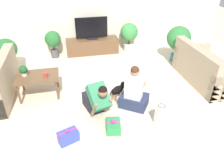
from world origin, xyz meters
TOP-DOWN VIEW (x-y plane):
  - ground_plane at (0.00, 0.00)m, footprint 16.00×16.00m
  - wall_back at (0.00, 2.63)m, footprint 8.40×0.06m
  - sofa_right at (2.37, 0.13)m, footprint 0.94×1.72m
  - coffee_table at (-1.42, 0.34)m, footprint 0.87×0.63m
  - tv_console at (0.00, 2.35)m, footprint 1.53×0.43m
  - tv at (0.00, 2.35)m, footprint 0.92×0.20m
  - potted_plant_corner_left at (-2.23, 1.70)m, footprint 0.52×0.52m
  - potted_plant_back_left at (-1.12, 2.30)m, footprint 0.45×0.45m
  - potted_plant_corner_right at (2.23, 1.34)m, footprint 0.64×0.64m
  - potted_plant_back_right at (1.12, 2.30)m, footprint 0.53×0.53m
  - person_kneeling at (-0.32, -0.53)m, footprint 0.51×0.81m
  - person_sitting at (0.42, -0.48)m, footprint 0.66×0.63m
  - dog at (0.21, -0.13)m, footprint 0.44×0.32m
  - gift_box_a at (-0.12, -1.06)m, footprint 0.29×0.34m
  - gift_box_b at (-0.89, -1.17)m, footprint 0.36×0.27m
  - gift_bag_a at (0.73, -1.07)m, footprint 0.22×0.16m
  - mug at (-1.24, 0.27)m, footprint 0.12×0.08m
  - tabletop_plant at (-1.67, 0.40)m, footprint 0.17×0.17m

SIDE VIEW (x-z plane):
  - ground_plane at x=0.00m, z-range 0.00..0.00m
  - gift_box_a at x=-0.12m, z-range -0.03..0.21m
  - gift_box_b at x=-0.89m, z-range -0.03..0.24m
  - gift_bag_a at x=0.73m, z-range -0.01..0.38m
  - dog at x=0.21m, z-range 0.05..0.38m
  - tv_console at x=0.00m, z-range 0.00..0.45m
  - sofa_right at x=2.37m, z-range -0.12..0.73m
  - person_sitting at x=0.42m, z-range -0.14..0.77m
  - person_kneeling at x=-0.32m, z-range -0.06..0.69m
  - coffee_table at x=-1.42m, z-range 0.18..0.64m
  - potted_plant_back_left at x=-1.12m, z-range 0.12..0.89m
  - mug at x=-1.24m, z-range 0.47..0.56m
  - potted_plant_corner_left at x=-2.23m, z-range 0.11..0.95m
  - potted_plant_back_right at x=1.12m, z-range 0.10..0.96m
  - tabletop_plant at x=-1.67m, z-range 0.48..0.70m
  - potted_plant_corner_right at x=2.23m, z-range 0.13..1.11m
  - tv at x=0.00m, z-range 0.42..1.05m
  - wall_back at x=0.00m, z-range 0.00..2.60m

